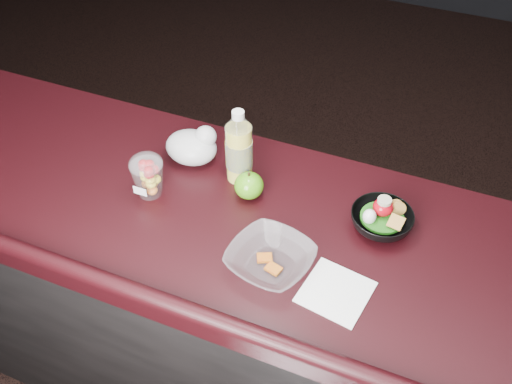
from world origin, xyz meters
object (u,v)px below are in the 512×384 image
at_px(snack_bowl, 381,219).
at_px(takeout_bowl, 270,259).
at_px(lemonade_bottle, 239,151).
at_px(fruit_cup, 148,175).
at_px(green_apple, 249,186).

bearing_deg(snack_bowl, takeout_bowl, -133.41).
height_order(lemonade_bottle, snack_bowl, lemonade_bottle).
xyz_separation_m(snack_bowl, takeout_bowl, (-0.23, -0.24, -0.01)).
distance_m(fruit_cup, green_apple, 0.29).
bearing_deg(lemonade_bottle, takeout_bowl, -53.45).
bearing_deg(takeout_bowl, green_apple, 124.72).
distance_m(lemonade_bottle, fruit_cup, 0.27).
distance_m(fruit_cup, takeout_bowl, 0.45).
height_order(fruit_cup, green_apple, fruit_cup).
bearing_deg(lemonade_bottle, snack_bowl, -5.16).
bearing_deg(green_apple, fruit_cup, -159.83).
height_order(snack_bowl, takeout_bowl, snack_bowl).
relative_size(lemonade_bottle, fruit_cup, 1.75).
distance_m(lemonade_bottle, green_apple, 0.11).
height_order(lemonade_bottle, green_apple, lemonade_bottle).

